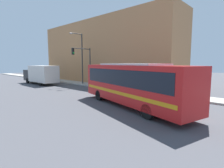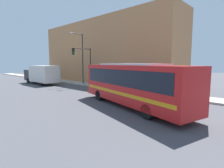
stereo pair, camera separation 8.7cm
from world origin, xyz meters
name	(u,v)px [view 2 (the right image)]	position (x,y,z in m)	size (l,w,h in m)	color
ground_plane	(143,106)	(0.00, 0.00, 0.00)	(120.00, 120.00, 0.00)	#47474C
sidewalk	(68,82)	(5.72, 20.00, 0.09)	(2.44, 70.00, 0.18)	#A8A399
building_facade	(103,52)	(9.94, 15.05, 5.31)	(6.00, 28.10, 10.61)	#B27A4C
city_bus	(131,82)	(-0.85, 0.62, 1.95)	(5.26, 11.30, 3.40)	red
delivery_truck	(41,74)	(1.10, 20.52, 1.65)	(2.44, 8.18, 3.03)	silver
fire_hydrant	(145,89)	(5.10, 3.14, 0.52)	(0.23, 0.31, 0.69)	gold
traffic_light_pole	(85,60)	(4.15, 12.91, 3.92)	(3.28, 0.35, 5.47)	#2D2D2D
parking_meter	(105,81)	(5.10, 9.70, 1.03)	(0.14, 0.14, 1.26)	#2D2D2D
street_lamp	(81,55)	(5.07, 14.94, 4.75)	(2.35, 0.28, 7.81)	#2D2D2D
pedestrian_near_corner	(134,82)	(6.29, 5.56, 1.06)	(0.34, 0.34, 1.74)	slate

